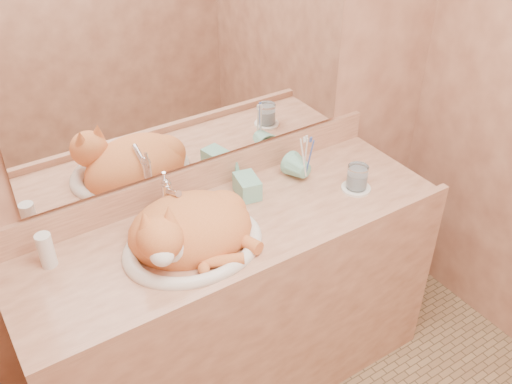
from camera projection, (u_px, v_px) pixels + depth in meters
wall_back at (191, 96)px, 2.00m from camera, size 2.40×0.02×2.50m
vanity_counter at (237, 309)px, 2.28m from camera, size 1.60×0.55×0.85m
mirror at (190, 59)px, 1.91m from camera, size 1.30×0.02×0.80m
sink_basin at (192, 229)px, 1.91m from camera, size 0.57×0.51×0.15m
faucet at (168, 198)px, 2.02m from camera, size 0.07×0.14×0.18m
cat at (188, 228)px, 1.91m from camera, size 0.50×0.44×0.24m
soap_dispenser at (253, 184)px, 2.10m from camera, size 0.09×0.10×0.18m
toothbrush_cup at (306, 172)px, 2.24m from camera, size 0.12×0.12×0.09m
toothbrushes at (307, 156)px, 2.19m from camera, size 0.03×0.03×0.21m
saucer at (356, 188)px, 2.22m from camera, size 0.12×0.12×0.01m
water_glass at (357, 177)px, 2.19m from camera, size 0.08×0.08×0.09m
lotion_bottle at (46, 250)px, 1.84m from camera, size 0.05×0.05×0.12m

